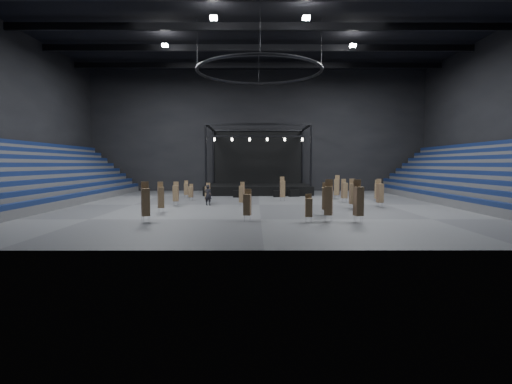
{
  "coord_description": "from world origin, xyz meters",
  "views": [
    {
      "loc": [
        -0.42,
        -39.32,
        4.01
      ],
      "look_at": [
        -0.33,
        -2.0,
        1.4
      ],
      "focal_mm": 28.0,
      "sensor_mm": 36.0,
      "label": 1
    }
  ],
  "objects_px": {
    "chair_stack_6": "(247,204)",
    "chair_stack_13": "(161,197)",
    "chair_stack_0": "(282,188)",
    "chair_stack_14": "(344,190)",
    "chair_stack_5": "(380,193)",
    "stage": "(258,183)",
    "chair_stack_3": "(329,200)",
    "chair_stack_7": "(208,193)",
    "chair_stack_17": "(191,192)",
    "man_center": "(208,195)",
    "chair_stack_9": "(242,194)",
    "crew_member": "(359,199)",
    "chair_stack_16": "(337,187)",
    "flight_case_left": "(239,194)",
    "chair_stack_12": "(186,189)",
    "chair_stack_4": "(146,201)",
    "flight_case_mid": "(278,194)",
    "chair_stack_11": "(326,198)",
    "chair_stack_15": "(358,200)",
    "flight_case_right": "(294,193)",
    "chair_stack_10": "(377,191)",
    "chair_stack_2": "(353,193)",
    "chair_stack_8": "(309,207)",
    "chair_stack_1": "(176,193)"
  },
  "relations": [
    {
      "from": "chair_stack_7",
      "to": "chair_stack_14",
      "type": "relative_size",
      "value": 0.86
    },
    {
      "from": "flight_case_mid",
      "to": "crew_member",
      "type": "relative_size",
      "value": 0.61
    },
    {
      "from": "chair_stack_8",
      "to": "chair_stack_12",
      "type": "distance_m",
      "value": 23.28
    },
    {
      "from": "chair_stack_16",
      "to": "crew_member",
      "type": "bearing_deg",
      "value": -67.67
    },
    {
      "from": "chair_stack_12",
      "to": "chair_stack_13",
      "type": "xyz_separation_m",
      "value": [
        0.42,
        -14.49,
        0.23
      ]
    },
    {
      "from": "stage",
      "to": "chair_stack_0",
      "type": "xyz_separation_m",
      "value": [
        2.57,
        -12.24,
        -0.09
      ]
    },
    {
      "from": "chair_stack_7",
      "to": "chair_stack_9",
      "type": "distance_m",
      "value": 4.37
    },
    {
      "from": "chair_stack_15",
      "to": "man_center",
      "type": "relative_size",
      "value": 1.45
    },
    {
      "from": "chair_stack_11",
      "to": "chair_stack_7",
      "type": "bearing_deg",
      "value": 149.1
    },
    {
      "from": "chair_stack_17",
      "to": "man_center",
      "type": "relative_size",
      "value": 0.9
    },
    {
      "from": "flight_case_left",
      "to": "chair_stack_12",
      "type": "height_order",
      "value": "chair_stack_12"
    },
    {
      "from": "chair_stack_3",
      "to": "flight_case_left",
      "type": "bearing_deg",
      "value": 127.1
    },
    {
      "from": "chair_stack_9",
      "to": "chair_stack_14",
      "type": "xyz_separation_m",
      "value": [
        10.63,
        3.66,
        0.11
      ]
    },
    {
      "from": "stage",
      "to": "chair_stack_12",
      "type": "distance_m",
      "value": 11.93
    },
    {
      "from": "stage",
      "to": "flight_case_left",
      "type": "xyz_separation_m",
      "value": [
        -2.41,
        -7.57,
        -1.03
      ]
    },
    {
      "from": "chair_stack_14",
      "to": "chair_stack_5",
      "type": "bearing_deg",
      "value": -74.67
    },
    {
      "from": "chair_stack_3",
      "to": "chair_stack_7",
      "type": "distance_m",
      "value": 16.18
    },
    {
      "from": "chair_stack_0",
      "to": "chair_stack_6",
      "type": "bearing_deg",
      "value": -110.87
    },
    {
      "from": "flight_case_mid",
      "to": "man_center",
      "type": "distance_m",
      "value": 12.3
    },
    {
      "from": "chair_stack_8",
      "to": "chair_stack_13",
      "type": "distance_m",
      "value": 12.74
    },
    {
      "from": "chair_stack_17",
      "to": "chair_stack_11",
      "type": "bearing_deg",
      "value": -34.55
    },
    {
      "from": "flight_case_right",
      "to": "chair_stack_2",
      "type": "bearing_deg",
      "value": -73.93
    },
    {
      "from": "chair_stack_5",
      "to": "chair_stack_7",
      "type": "relative_size",
      "value": 1.25
    },
    {
      "from": "chair_stack_0",
      "to": "chair_stack_12",
      "type": "height_order",
      "value": "chair_stack_0"
    },
    {
      "from": "chair_stack_0",
      "to": "chair_stack_17",
      "type": "relative_size",
      "value": 1.45
    },
    {
      "from": "chair_stack_9",
      "to": "crew_member",
      "type": "bearing_deg",
      "value": 3.66
    },
    {
      "from": "stage",
      "to": "chair_stack_13",
      "type": "height_order",
      "value": "stage"
    },
    {
      "from": "chair_stack_8",
      "to": "chair_stack_11",
      "type": "relative_size",
      "value": 0.76
    },
    {
      "from": "chair_stack_10",
      "to": "flight_case_mid",
      "type": "bearing_deg",
      "value": 167.08
    },
    {
      "from": "chair_stack_3",
      "to": "flight_case_mid",
      "type": "bearing_deg",
      "value": 113.96
    },
    {
      "from": "chair_stack_4",
      "to": "chair_stack_12",
      "type": "distance_m",
      "value": 20.01
    },
    {
      "from": "chair_stack_6",
      "to": "chair_stack_13",
      "type": "relative_size",
      "value": 0.88
    },
    {
      "from": "stage",
      "to": "chair_stack_10",
      "type": "height_order",
      "value": "stage"
    },
    {
      "from": "chair_stack_4",
      "to": "crew_member",
      "type": "height_order",
      "value": "chair_stack_4"
    },
    {
      "from": "flight_case_mid",
      "to": "chair_stack_10",
      "type": "distance_m",
      "value": 11.97
    },
    {
      "from": "chair_stack_15",
      "to": "flight_case_right",
      "type": "bearing_deg",
      "value": 82.4
    },
    {
      "from": "flight_case_left",
      "to": "chair_stack_3",
      "type": "height_order",
      "value": "chair_stack_3"
    },
    {
      "from": "flight_case_mid",
      "to": "chair_stack_4",
      "type": "xyz_separation_m",
      "value": [
        -10.4,
        -21.2,
        1.05
      ]
    },
    {
      "from": "chair_stack_15",
      "to": "crew_member",
      "type": "bearing_deg",
      "value": 61.08
    },
    {
      "from": "chair_stack_12",
      "to": "crew_member",
      "type": "distance_m",
      "value": 21.38
    },
    {
      "from": "chair_stack_16",
      "to": "crew_member",
      "type": "height_order",
      "value": "chair_stack_16"
    },
    {
      "from": "stage",
      "to": "chair_stack_15",
      "type": "xyz_separation_m",
      "value": [
        6.71,
        -28.22,
        0.06
      ]
    },
    {
      "from": "chair_stack_4",
      "to": "chair_stack_9",
      "type": "distance_m",
      "value": 12.38
    },
    {
      "from": "chair_stack_2",
      "to": "chair_stack_12",
      "type": "relative_size",
      "value": 1.31
    },
    {
      "from": "chair_stack_5",
      "to": "chair_stack_9",
      "type": "bearing_deg",
      "value": 158.16
    },
    {
      "from": "flight_case_right",
      "to": "crew_member",
      "type": "distance_m",
      "value": 14.9
    },
    {
      "from": "chair_stack_11",
      "to": "crew_member",
      "type": "relative_size",
      "value": 1.33
    },
    {
      "from": "man_center",
      "to": "crew_member",
      "type": "relative_size",
      "value": 1.04
    },
    {
      "from": "chair_stack_3",
      "to": "chair_stack_8",
      "type": "bearing_deg",
      "value": -144.95
    },
    {
      "from": "chair_stack_1",
      "to": "chair_stack_13",
      "type": "xyz_separation_m",
      "value": [
        -0.11,
        -5.64,
        0.08
      ]
    }
  ]
}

